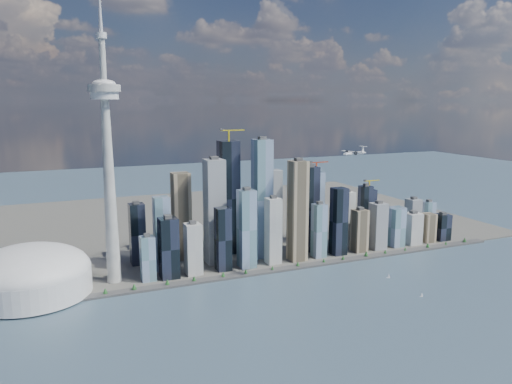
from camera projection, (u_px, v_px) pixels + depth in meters
name	position (u px, v px, depth m)	size (l,w,h in m)	color
ground	(343.00, 322.00, 763.36)	(4000.00, 4000.00, 0.00)	#344D5C
seawall	(274.00, 270.00, 989.30)	(1100.00, 22.00, 4.00)	#383838
land	(206.00, 221.00, 1396.72)	(1400.00, 900.00, 3.00)	#4C4C47
shoreline_trees	(274.00, 267.00, 988.07)	(960.53, 7.20, 8.80)	#3F2D1E
skyscraper_cluster	(282.00, 218.00, 1075.84)	(736.00, 142.00, 272.82)	black
needle_tower	(108.00, 157.00, 885.97)	(56.00, 56.00, 550.50)	gray
dome_stadium	(31.00, 274.00, 858.51)	(200.00, 200.00, 86.00)	silver
airplane	(354.00, 153.00, 892.98)	(59.25, 52.81, 14.61)	silver
sailboat_west	(422.00, 295.00, 861.07)	(5.94, 3.15, 8.31)	white
sailboat_east	(389.00, 276.00, 951.84)	(7.04, 4.43, 10.11)	white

